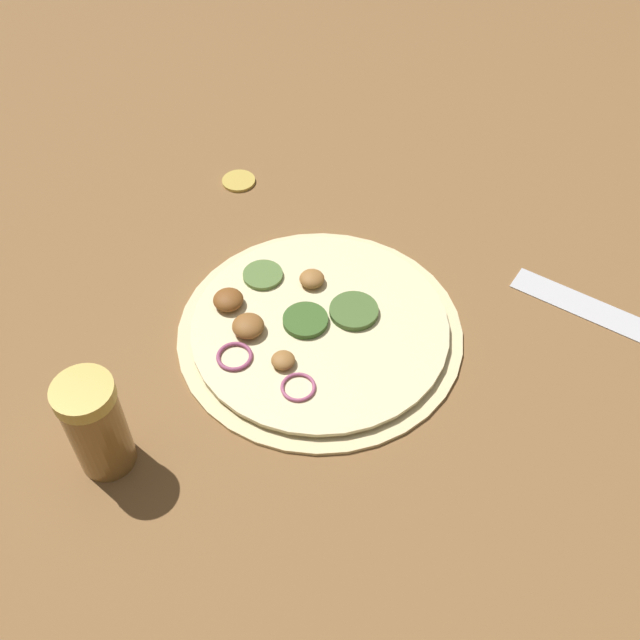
{
  "coord_description": "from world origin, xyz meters",
  "views": [
    {
      "loc": [
        0.26,
        -0.36,
        0.53
      ],
      "look_at": [
        0.0,
        0.0,
        0.02
      ],
      "focal_mm": 42.0,
      "sensor_mm": 36.0,
      "label": 1
    }
  ],
  "objects": [
    {
      "name": "loose_cap",
      "position": [
        -0.2,
        0.13,
        0.0
      ],
      "size": [
        0.04,
        0.04,
        0.01
      ],
      "color": "gold",
      "rests_on": "ground_plane"
    },
    {
      "name": "pizza",
      "position": [
        -0.0,
        -0.0,
        0.01
      ],
      "size": [
        0.26,
        0.26,
        0.03
      ],
      "color": "beige",
      "rests_on": "ground_plane"
    },
    {
      "name": "spice_jar",
      "position": [
        -0.06,
        -0.21,
        0.05
      ],
      "size": [
        0.05,
        0.05,
        0.1
      ],
      "color": "olive",
      "rests_on": "ground_plane"
    },
    {
      "name": "ground_plane",
      "position": [
        0.0,
        0.0,
        0.0
      ],
      "size": [
        3.0,
        3.0,
        0.0
      ],
      "primitive_type": "plane",
      "color": "brown"
    }
  ]
}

